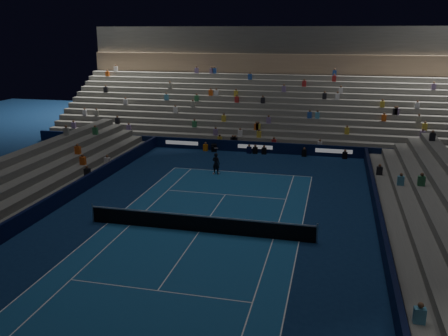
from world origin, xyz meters
name	(u,v)px	position (x,y,z in m)	size (l,w,h in m)	color
ground	(199,232)	(0.00, 0.00, 0.00)	(90.00, 90.00, 0.00)	#0B2147
court_surface	(199,232)	(0.00, 0.00, 0.01)	(10.97, 23.77, 0.01)	navy
sponsor_barrier_far	(255,147)	(0.00, 18.50, 0.50)	(44.00, 0.25, 1.00)	black
sponsor_barrier_east	(383,241)	(9.70, 0.00, 0.50)	(0.25, 37.00, 1.00)	black
sponsor_barrier_west	(42,209)	(-9.70, 0.00, 0.50)	(0.25, 37.00, 1.00)	black
grandstand_main	(270,101)	(0.00, 27.90, 3.38)	(44.00, 15.20, 11.20)	slate
tennis_net	(199,223)	(0.00, 0.00, 0.50)	(12.90, 0.10, 1.10)	#B2B2B7
tennis_player	(216,163)	(-1.81, 11.01, 0.84)	(0.62, 0.40, 1.69)	black
broadcast_camera	(214,148)	(-3.79, 18.02, 0.34)	(0.63, 1.02, 0.65)	black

